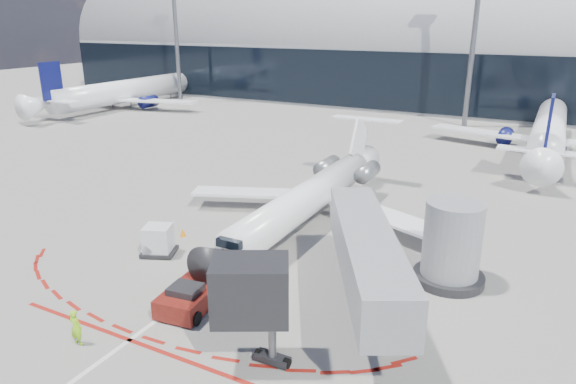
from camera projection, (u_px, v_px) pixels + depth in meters
The scene contains 14 objects.
ground at pixel (256, 248), 33.65m from camera, with size 260.00×260.00×0.00m, color slate.
apron_centerline at pixel (271, 237), 35.32m from camera, with size 0.25×40.00×0.01m, color silver.
apron_stop_bar at pixel (130, 340), 24.00m from camera, with size 14.00×0.25×0.01m, color maroon.
terminal_building at pixel (456, 55), 85.42m from camera, with size 150.00×24.15×24.00m.
jet_bridge at pixel (391, 254), 25.85m from camera, with size 10.03×15.20×4.90m.
light_mast_west at pixel (176, 29), 89.70m from camera, with size 0.70×0.70×25.00m, color slate.
light_mast_centre at pixel (474, 33), 67.71m from camera, with size 0.70×0.70×25.00m, color slate.
regional_jet at pixel (313, 194), 37.50m from camera, with size 20.35×25.10×6.28m.
pushback_tug at pixel (189, 297), 26.42m from camera, with size 2.77×5.75×1.47m.
ramp_worker at pixel (76, 327), 23.47m from camera, with size 0.65×0.42×1.77m, color #99F019.
uld_container at pixel (158, 240), 32.47m from camera, with size 2.57×2.40×1.93m.
safety_cone_left at pixel (183, 233), 35.36m from camera, with size 0.41×0.41×0.56m, color orange.
bg_airliner_0 at pixel (123, 75), 85.43m from camera, with size 32.77×34.70×10.60m, color white, non-canonical shape.
bg_airliner_1 at pixel (553, 108), 56.83m from camera, with size 30.39×32.18×9.83m, color white, non-canonical shape.
Camera 1 is at (16.10, -26.21, 14.28)m, focal length 32.00 mm.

